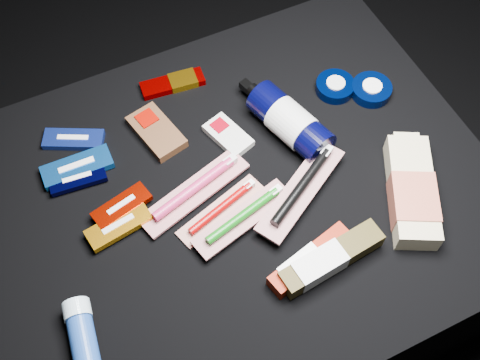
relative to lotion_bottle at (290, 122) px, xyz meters
name	(u,v)px	position (x,y,z in m)	size (l,w,h in m)	color
ground	(236,272)	(-0.16, -0.08, -0.44)	(3.00, 3.00, 0.00)	black
cloth_table	(236,238)	(-0.16, -0.08, -0.24)	(0.98, 0.78, 0.40)	black
luna_bar_0	(74,139)	(-0.40, 0.17, -0.03)	(0.13, 0.09, 0.02)	#1A34A7
luna_bar_1	(77,167)	(-0.41, 0.10, -0.03)	(0.14, 0.05, 0.02)	#1257B0
luna_bar_2	(78,179)	(-0.42, 0.07, -0.03)	(0.11, 0.05, 0.01)	black
luna_bar_3	(119,226)	(-0.38, -0.06, -0.02)	(0.12, 0.06, 0.02)	#BF790C
luna_bar_4	(122,206)	(-0.36, -0.02, -0.02)	(0.12, 0.07, 0.01)	#870D00
clif_bar_0	(155,130)	(-0.24, 0.12, -0.03)	(0.09, 0.14, 0.02)	#4B2D19
clif_bar_1	(227,134)	(-0.12, 0.05, -0.03)	(0.08, 0.11, 0.02)	silver
power_bar	(176,83)	(-0.16, 0.21, -0.03)	(0.14, 0.06, 0.02)	#7F0000
lotion_bottle	(290,122)	(0.00, 0.00, 0.00)	(0.12, 0.24, 0.07)	black
cream_tin_upper	(335,87)	(0.14, 0.06, -0.03)	(0.08, 0.08, 0.03)	black
cream_tin_lower	(371,90)	(0.20, 0.02, -0.02)	(0.08, 0.08, 0.03)	black
bodywash_bottle	(412,193)	(0.13, -0.23, -0.01)	(0.17, 0.24, 0.05)	beige
deodorant_stick	(81,332)	(-0.50, -0.22, -0.01)	(0.06, 0.12, 0.05)	navy
toothbrush_pack_0	(222,209)	(-0.20, -0.10, -0.03)	(0.19, 0.10, 0.02)	beige
toothbrush_pack_1	(195,189)	(-0.23, -0.05, -0.02)	(0.24, 0.12, 0.03)	beige
toothbrush_pack_2	(244,216)	(-0.17, -0.14, -0.01)	(0.21, 0.10, 0.02)	beige
toothbrush_pack_3	(302,187)	(-0.05, -0.14, -0.01)	(0.23, 0.16, 0.03)	beige
toothpaste_carton_red	(307,262)	(-0.11, -0.27, -0.02)	(0.18, 0.08, 0.03)	#8C1704
toothpaste_carton_green	(327,261)	(-0.08, -0.28, -0.01)	(0.20, 0.06, 0.04)	#332A0C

